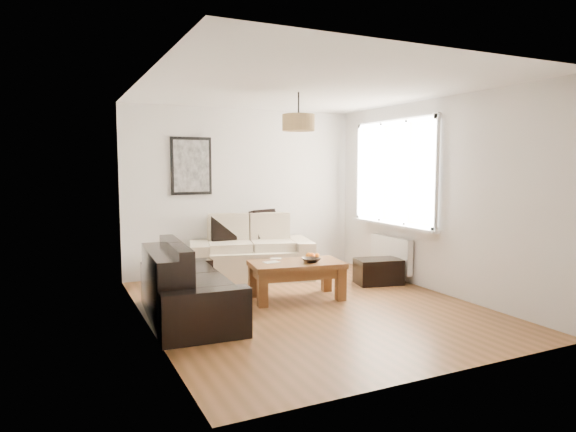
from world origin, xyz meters
name	(u,v)px	position (x,y,z in m)	size (l,w,h in m)	color
floor	(309,306)	(0.00, 0.00, 0.00)	(4.50, 4.50, 0.00)	brown
ceiling	(310,89)	(0.00, 0.00, 2.60)	(3.80, 4.50, 0.00)	white
wall_back	(244,191)	(0.00, 2.25, 1.30)	(3.80, 0.04, 2.60)	silver
wall_front	(443,217)	(0.00, -2.25, 1.30)	(3.80, 0.04, 2.60)	silver
wall_left	(147,205)	(-1.90, 0.00, 1.30)	(0.04, 4.50, 2.60)	silver
wall_right	(434,196)	(1.90, 0.00, 1.30)	(0.04, 4.50, 2.60)	silver
window_bay	(395,173)	(1.86, 0.80, 1.60)	(0.14, 1.90, 1.60)	white
radiator	(391,254)	(1.82, 0.80, 0.38)	(0.10, 0.90, 0.52)	white
poster	(191,166)	(-0.85, 2.22, 1.70)	(0.62, 0.04, 0.87)	black
pendant_shade	(298,123)	(0.00, 0.30, 2.23)	(0.40, 0.40, 0.20)	tan
loveseat_cream	(251,248)	(-0.07, 1.78, 0.45)	(1.81, 0.99, 0.90)	beige
sofa_leather	(190,284)	(-1.43, 0.15, 0.39)	(1.80, 0.88, 0.78)	black
coffee_table	(296,280)	(0.02, 0.38, 0.24)	(1.17, 0.64, 0.48)	brown
ottoman	(378,271)	(1.45, 0.60, 0.18)	(0.64, 0.41, 0.37)	black
cushion_left	(223,229)	(-0.43, 2.00, 0.75)	(0.38, 0.12, 0.38)	black
cushion_right	(264,224)	(0.25, 2.00, 0.78)	(0.45, 0.14, 0.45)	black
fruit_bowl	(311,260)	(0.17, 0.28, 0.51)	(0.23, 0.23, 0.06)	black
orange_a	(312,256)	(0.28, 0.47, 0.52)	(0.09, 0.09, 0.09)	orange
orange_b	(317,255)	(0.37, 0.48, 0.52)	(0.06, 0.06, 0.06)	orange
orange_c	(309,256)	(0.26, 0.50, 0.52)	(0.09, 0.09, 0.09)	orange
papers	(272,262)	(-0.28, 0.49, 0.48)	(0.19, 0.14, 0.01)	beige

